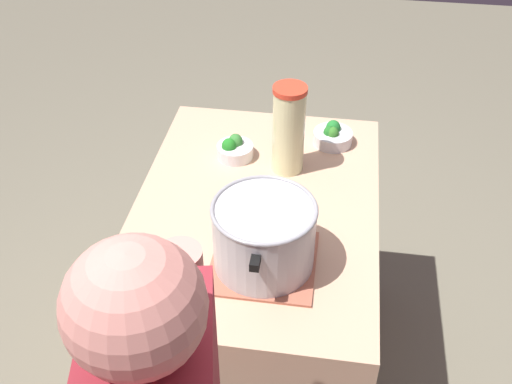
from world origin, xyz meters
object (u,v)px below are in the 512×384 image
broccoli_bowl_front (333,136)px  broccoli_bowl_center (234,149)px  cooking_pot (264,234)px  lemonade_pitcher (289,129)px

broccoli_bowl_front → broccoli_bowl_center: 0.35m
broccoli_bowl_center → cooking_pot: bearing=19.1°
broccoli_bowl_front → broccoli_bowl_center: bearing=-67.7°
cooking_pot → broccoli_bowl_front: size_ratio=2.56×
cooking_pot → lemonade_pitcher: lemonade_pitcher is taller
lemonade_pitcher → broccoli_bowl_front: 0.26m
cooking_pot → broccoli_bowl_center: bearing=-160.9°
cooking_pot → broccoli_bowl_center: cooking_pot is taller
cooking_pot → lemonade_pitcher: bearing=178.0°
cooking_pot → lemonade_pitcher: 0.46m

